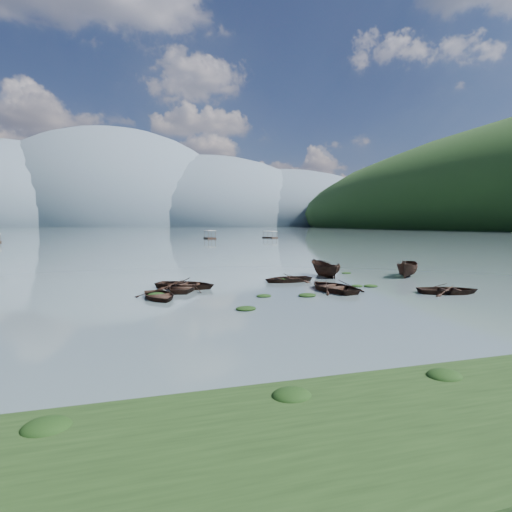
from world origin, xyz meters
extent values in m
plane|color=#4F6063|center=(0.00, 0.00, 0.00)|extent=(2400.00, 2400.00, 0.00)
ellipsoid|color=#475666|center=(-260.00, 900.00, 0.00)|extent=(520.00, 520.00, 280.00)
ellipsoid|color=#475666|center=(-60.00, 900.00, 0.00)|extent=(520.00, 520.00, 340.00)
ellipsoid|color=#475666|center=(140.00, 900.00, 0.00)|extent=(520.00, 520.00, 260.00)
ellipsoid|color=#475666|center=(320.00, 900.00, 0.00)|extent=(520.00, 520.00, 220.00)
imported|color=black|center=(-8.74, 4.55, 0.00)|extent=(3.49, 4.30, 0.79)
imported|color=black|center=(-6.83, 7.54, 0.00)|extent=(3.99, 4.87, 0.88)
imported|color=black|center=(3.54, 4.20, 0.00)|extent=(4.05, 5.14, 0.96)
imported|color=black|center=(10.75, 0.87, 0.00)|extent=(4.80, 4.07, 0.85)
imported|color=black|center=(13.68, 9.20, 0.00)|extent=(4.26, 4.18, 1.68)
imported|color=black|center=(-6.62, 8.24, 0.00)|extent=(5.60, 5.14, 0.95)
imported|color=black|center=(1.96, 9.36, 0.00)|extent=(4.42, 3.37, 0.85)
imported|color=black|center=(6.40, 11.38, 0.00)|extent=(1.79, 4.38, 1.67)
ellipsoid|color=black|center=(-4.18, -0.31, 0.00)|extent=(1.17, 0.96, 0.26)
ellipsoid|color=black|center=(-2.00, 3.28, 0.00)|extent=(1.02, 0.82, 0.23)
ellipsoid|color=black|center=(0.83, 2.60, 0.00)|extent=(1.23, 0.98, 0.27)
ellipsoid|color=black|center=(6.20, 5.37, 0.00)|extent=(0.94, 0.80, 0.21)
ellipsoid|color=black|center=(7.18, 4.99, 0.00)|extent=(1.13, 0.89, 0.23)
ellipsoid|color=black|center=(-8.85, 5.80, 0.00)|extent=(1.17, 0.95, 0.25)
ellipsoid|color=black|center=(1.75, 10.15, 0.00)|extent=(1.07, 0.89, 0.22)
ellipsoid|color=black|center=(9.46, 12.87, 0.00)|extent=(0.96, 0.77, 0.21)
camera|label=1|loc=(-9.85, -21.76, 4.84)|focal=28.00mm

